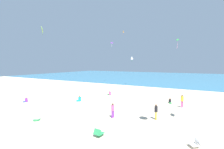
# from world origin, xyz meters

# --- Properties ---
(ground_plane) EXTENTS (120.00, 120.00, 0.00)m
(ground_plane) POSITION_xyz_m (0.00, 10.00, 0.00)
(ground_plane) COLOR beige
(ocean_water) EXTENTS (120.00, 60.00, 0.05)m
(ocean_water) POSITION_xyz_m (0.00, 53.87, 0.03)
(ocean_water) COLOR teal
(ocean_water) RESTS_ON ground_plane
(beach_chair_near_camera) EXTENTS (0.79, 0.77, 0.56)m
(beach_chair_near_camera) POSITION_xyz_m (9.36, 1.12, 0.27)
(beach_chair_near_camera) COLOR white
(beach_chair_near_camera) RESTS_ON ground_plane
(beach_chair_mid_beach) EXTENTS (0.61, 0.69, 0.58)m
(beach_chair_mid_beach) POSITION_xyz_m (3.35, -0.58, 0.28)
(beach_chair_mid_beach) COLOR #2D9956
(beach_chair_mid_beach) RESTS_ON ground_plane
(cooler_box) EXTENTS (0.64, 0.61, 0.24)m
(cooler_box) POSITION_xyz_m (-3.20, -0.78, 0.12)
(cooler_box) COLOR #339956
(cooler_box) RESTS_ON ground_plane
(person_1) EXTENTS (0.38, 0.38, 1.41)m
(person_1) POSITION_xyz_m (2.53, 3.12, 0.82)
(person_1) COLOR purple
(person_1) RESTS_ON ground_plane
(person_2) EXTENTS (0.36, 0.36, 1.44)m
(person_2) POSITION_xyz_m (6.28, 4.60, 0.83)
(person_2) COLOR yellow
(person_2) RESTS_ON ground_plane
(person_3) EXTENTS (0.48, 0.62, 0.69)m
(person_3) POSITION_xyz_m (6.72, 11.29, 0.25)
(person_3) COLOR black
(person_3) RESTS_ON ground_plane
(person_4) EXTENTS (0.65, 0.72, 0.81)m
(person_4) POSITION_xyz_m (-4.48, 6.49, 0.30)
(person_4) COLOR #19ADB2
(person_4) RESTS_ON ground_plane
(person_5) EXTENTS (0.43, 0.43, 1.54)m
(person_5) POSITION_xyz_m (8.20, 9.97, 0.89)
(person_5) COLOR #D8599E
(person_5) RESTS_ON ground_plane
(person_6) EXTENTS (0.64, 0.39, 0.79)m
(person_6) POSITION_xyz_m (-2.69, 11.93, 0.29)
(person_6) COLOR #D8599E
(person_6) RESTS_ON ground_plane
(person_7) EXTENTS (0.49, 0.62, 0.70)m
(person_7) POSITION_xyz_m (-10.56, 2.73, 0.26)
(person_7) COLOR purple
(person_7) RESTS_ON ground_plane
(kite_purple) EXTENTS (0.83, 0.81, 1.43)m
(kite_purple) POSITION_xyz_m (-10.18, 26.62, 10.99)
(kite_purple) COLOR purple
(kite_lime) EXTENTS (0.88, 0.63, 1.36)m
(kite_lime) POSITION_xyz_m (-12.44, 6.96, 10.68)
(kite_lime) COLOR #99DB33
(kite_green) EXTENTS (0.54, 0.58, 1.46)m
(kite_green) POSITION_xyz_m (7.16, 14.02, 8.60)
(kite_green) COLOR green
(kite_orange) EXTENTS (0.67, 0.65, 1.23)m
(kite_orange) POSITION_xyz_m (-7.91, 29.18, 14.19)
(kite_orange) COLOR orange
(kite_white) EXTENTS (0.76, 0.78, 1.33)m
(kite_white) POSITION_xyz_m (-3.68, 24.80, 6.63)
(kite_white) COLOR white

